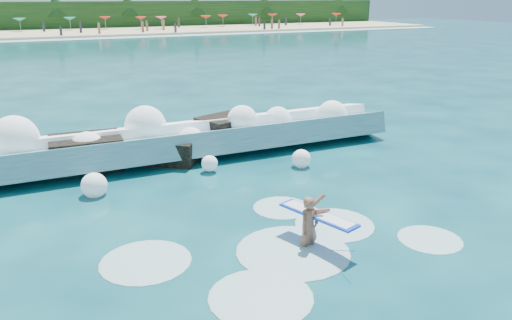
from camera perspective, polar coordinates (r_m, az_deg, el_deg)
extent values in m
plane|color=#083241|center=(13.71, -2.13, -8.00)|extent=(200.00, 200.00, 0.00)
cube|color=tan|center=(89.64, -22.74, 13.20)|extent=(140.00, 20.00, 0.40)
cube|color=silver|center=(78.70, -22.23, 12.62)|extent=(140.00, 5.00, 0.08)
cube|color=black|center=(99.50, -23.27, 14.85)|extent=(140.00, 4.00, 5.00)
cube|color=teal|center=(19.67, -9.64, 1.48)|extent=(18.58, 2.83, 1.55)
cube|color=white|center=(20.29, -10.33, 3.32)|extent=(18.58, 1.31, 0.72)
cube|color=black|center=(19.46, -18.77, 0.58)|extent=(2.62, 2.03, 1.36)
cube|color=black|center=(19.26, -9.59, 0.81)|extent=(2.39, 2.29, 1.05)
cube|color=black|center=(21.13, -3.47, 3.02)|extent=(2.54, 2.29, 1.47)
imported|color=#8D5542|center=(12.67, 6.10, -7.72)|extent=(0.67, 0.53, 1.64)
cube|color=#0D38DF|center=(12.72, 7.11, -6.24)|extent=(1.18, 2.29, 0.06)
cube|color=white|center=(12.72, 7.11, -6.18)|extent=(1.04, 2.08, 0.06)
cylinder|color=black|center=(11.91, 9.86, -10.17)|extent=(0.01, 0.91, 0.43)
sphere|color=white|center=(19.33, -25.84, 2.18)|extent=(1.65, 1.65, 1.65)
sphere|color=white|center=(19.18, -18.68, 1.26)|extent=(1.24, 1.24, 1.24)
sphere|color=white|center=(20.14, -12.53, 3.80)|extent=(1.63, 1.63, 1.63)
sphere|color=white|center=(19.30, -7.47, 2.26)|extent=(1.01, 1.01, 1.01)
sphere|color=white|center=(20.48, -1.59, 4.53)|extent=(1.26, 1.26, 1.26)
sphere|color=white|center=(21.68, 2.50, 4.53)|extent=(1.21, 1.21, 1.21)
sphere|color=white|center=(22.08, 8.67, 5.01)|extent=(1.35, 1.35, 1.35)
sphere|color=white|center=(16.68, -18.01, -2.79)|extent=(0.83, 0.83, 0.83)
sphere|color=white|center=(18.00, -5.33, -0.39)|extent=(0.59, 0.59, 0.59)
sphere|color=white|center=(18.57, 5.20, 0.13)|extent=(0.71, 0.71, 0.71)
ellipsoid|color=silver|center=(12.68, 4.23, -10.37)|extent=(2.90, 2.90, 0.14)
ellipsoid|color=silver|center=(10.95, 0.54, -15.39)|extent=(2.29, 2.29, 0.11)
ellipsoid|color=silver|center=(14.19, 8.95, -7.28)|extent=(2.24, 2.24, 0.11)
ellipsoid|color=silver|center=(12.50, -12.51, -11.26)|extent=(2.23, 2.23, 0.11)
ellipsoid|color=silver|center=(15.10, 2.94, -5.44)|extent=(1.75, 1.75, 0.09)
ellipsoid|color=silver|center=(13.98, 19.25, -8.55)|extent=(1.68, 1.68, 0.08)
cone|color=#168B80|center=(93.40, -25.42, 14.29)|extent=(2.00, 2.00, 0.50)
cone|color=#168B80|center=(93.97, -20.53, 14.89)|extent=(2.00, 2.00, 0.50)
cone|color=red|center=(94.72, -16.87, 15.27)|extent=(2.00, 2.00, 0.50)
cone|color=red|center=(92.83, -13.03, 15.52)|extent=(2.00, 2.00, 0.50)
cone|color=#E84463|center=(93.06, -10.79, 15.67)|extent=(2.00, 2.00, 0.50)
cone|color=red|center=(95.86, -5.75, 15.96)|extent=(2.00, 2.00, 0.50)
cone|color=red|center=(99.30, -3.80, 16.08)|extent=(2.00, 2.00, 0.50)
cone|color=#168B80|center=(103.46, -0.38, 16.21)|extent=(2.00, 2.00, 0.50)
cone|color=red|center=(103.89, 1.87, 16.21)|extent=(2.00, 2.00, 0.50)
cone|color=#E84463|center=(105.03, 5.13, 16.17)|extent=(2.00, 2.00, 0.50)
cone|color=red|center=(108.71, 9.16, 16.09)|extent=(2.00, 2.00, 0.50)
cube|color=#8C664C|center=(93.37, -16.82, 14.56)|extent=(0.35, 0.22, 1.49)
cube|color=#8C664C|center=(93.04, -13.45, 14.81)|extent=(0.35, 0.22, 1.49)
cube|color=brown|center=(90.03, -8.32, 15.02)|extent=(0.35, 0.22, 1.52)
cube|color=#8C664C|center=(101.75, 8.46, 15.38)|extent=(0.35, 0.22, 1.55)
cube|color=brown|center=(99.18, 10.74, 15.00)|extent=(0.35, 0.22, 1.53)
cube|color=#262633|center=(87.26, -8.82, 14.87)|extent=(0.35, 0.22, 1.45)
cube|color=#3F332D|center=(82.69, -10.48, 14.41)|extent=(0.35, 0.22, 1.52)
cube|color=#8C664C|center=(89.46, -0.66, 14.94)|extent=(0.35, 0.22, 1.43)
cube|color=#262633|center=(96.64, -10.49, 15.14)|extent=(0.35, 0.22, 1.58)
cube|color=#3F332D|center=(82.75, -14.99, 14.07)|extent=(0.35, 0.22, 1.41)
cube|color=#262633|center=(87.00, -13.85, 14.53)|extent=(0.35, 0.22, 1.36)
cube|color=brown|center=(100.54, 9.86, 15.26)|extent=(0.35, 0.22, 1.50)
cube|color=#3F332D|center=(89.12, -18.75, 14.21)|extent=(0.35, 0.22, 1.42)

